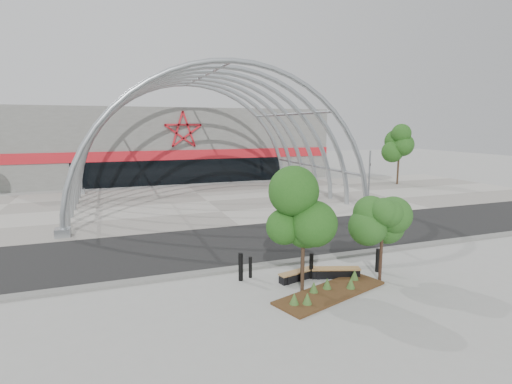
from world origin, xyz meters
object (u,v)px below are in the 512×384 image
(signal_pole, at_px, (369,179))
(bench_0, at_px, (299,275))
(street_tree_0, at_px, (304,213))
(bollard_2, at_px, (302,270))
(street_tree_1, at_px, (383,216))
(bench_1, at_px, (335,273))

(signal_pole, relative_size, bench_0, 2.33)
(street_tree_0, distance_m, bollard_2, 2.69)
(street_tree_0, xyz_separation_m, bench_0, (0.40, 1.10, -2.84))
(street_tree_1, height_order, bollard_2, street_tree_1)
(street_tree_1, bearing_deg, street_tree_0, 178.51)
(bench_0, height_order, bollard_2, bollard_2)
(signal_pole, xyz_separation_m, bench_1, (-9.43, -10.97, -2.07))
(signal_pole, bearing_deg, bench_1, -130.71)
(street_tree_1, bearing_deg, bench_1, 149.87)
(signal_pole, bearing_deg, street_tree_1, -123.78)
(signal_pole, distance_m, bench_0, 15.41)
(bollard_2, bearing_deg, street_tree_1, -17.00)
(signal_pole, bearing_deg, street_tree_0, -133.97)
(bench_0, relative_size, bench_1, 0.92)
(signal_pole, bearing_deg, bench_0, -135.76)
(signal_pole, relative_size, bench_1, 2.15)
(bench_0, bearing_deg, street_tree_1, -21.55)
(bench_0, distance_m, bollard_2, 0.41)
(street_tree_1, relative_size, bench_1, 1.84)
(street_tree_0, xyz_separation_m, bollard_2, (0.42, 0.83, -2.53))
(bench_1, height_order, bollard_2, bollard_2)
(bench_1, distance_m, bollard_2, 1.52)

